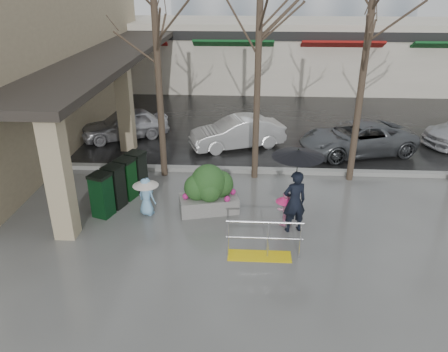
# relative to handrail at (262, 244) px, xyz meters

# --- Properties ---
(ground) EXTENTS (120.00, 120.00, 0.00)m
(ground) POSITION_rel_handrail_xyz_m (-1.36, 1.20, -0.38)
(ground) COLOR #51514F
(ground) RESTS_ON ground
(street_asphalt) EXTENTS (120.00, 36.00, 0.01)m
(street_asphalt) POSITION_rel_handrail_xyz_m (-1.36, 23.20, -0.37)
(street_asphalt) COLOR black
(street_asphalt) RESTS_ON ground
(curb) EXTENTS (120.00, 0.30, 0.15)m
(curb) POSITION_rel_handrail_xyz_m (-1.36, 5.20, -0.30)
(curb) COLOR gray
(curb) RESTS_ON ground
(near_building) EXTENTS (6.00, 18.00, 8.00)m
(near_building) POSITION_rel_handrail_xyz_m (-10.36, 9.20, 3.62)
(near_building) COLOR tan
(near_building) RESTS_ON ground
(canopy_slab) EXTENTS (2.80, 18.00, 0.25)m
(canopy_slab) POSITION_rel_handrail_xyz_m (-6.16, 9.20, 3.25)
(canopy_slab) COLOR #2D2823
(canopy_slab) RESTS_ON pillar_front
(pillar_front) EXTENTS (0.55, 0.55, 3.50)m
(pillar_front) POSITION_rel_handrail_xyz_m (-5.26, 0.70, 1.37)
(pillar_front) COLOR tan
(pillar_front) RESTS_ON ground
(pillar_back) EXTENTS (0.55, 0.55, 3.50)m
(pillar_back) POSITION_rel_handrail_xyz_m (-5.26, 7.20, 1.37)
(pillar_back) COLOR tan
(pillar_back) RESTS_ON ground
(storefront_row) EXTENTS (34.00, 6.74, 4.00)m
(storefront_row) POSITION_rel_handrail_xyz_m (0.64, 19.17, 1.64)
(storefront_row) COLOR beige
(storefront_row) RESTS_ON ground
(handrail) EXTENTS (1.90, 0.50, 1.03)m
(handrail) POSITION_rel_handrail_xyz_m (0.00, 0.00, 0.00)
(handrail) COLOR yellow
(handrail) RESTS_ON ground
(tree_west) EXTENTS (3.20, 3.20, 6.80)m
(tree_west) POSITION_rel_handrail_xyz_m (-3.36, 4.80, 4.71)
(tree_west) COLOR #382B21
(tree_west) RESTS_ON ground
(tree_midwest) EXTENTS (3.20, 3.20, 7.00)m
(tree_midwest) POSITION_rel_handrail_xyz_m (-0.16, 4.80, 4.86)
(tree_midwest) COLOR #382B21
(tree_midwest) RESTS_ON ground
(tree_mideast) EXTENTS (3.20, 3.20, 6.50)m
(tree_mideast) POSITION_rel_handrail_xyz_m (3.14, 4.80, 4.48)
(tree_mideast) COLOR #382B21
(tree_mideast) RESTS_ON ground
(woman) EXTENTS (1.37, 1.37, 2.44)m
(woman) POSITION_rel_handrail_xyz_m (0.88, 1.30, 1.09)
(woman) COLOR black
(woman) RESTS_ON ground
(child_pink) EXTENTS (0.61, 0.58, 1.01)m
(child_pink) POSITION_rel_handrail_xyz_m (0.66, 1.62, 0.20)
(child_pink) COLOR #FD9AC8
(child_pink) RESTS_ON ground
(child_blue) EXTENTS (0.76, 0.76, 1.17)m
(child_blue) POSITION_rel_handrail_xyz_m (-3.34, 1.98, 0.34)
(child_blue) COLOR #7FB7E2
(child_blue) RESTS_ON ground
(planter) EXTENTS (1.87, 1.24, 1.49)m
(planter) POSITION_rel_handrail_xyz_m (-1.54, 2.29, 0.34)
(planter) COLOR slate
(planter) RESTS_ON ground
(news_boxes) EXTENTS (1.29, 2.41, 1.33)m
(news_boxes) POSITION_rel_handrail_xyz_m (-4.31, 2.70, 0.29)
(news_boxes) COLOR black
(news_boxes) RESTS_ON ground
(car_a) EXTENTS (3.98, 2.97, 1.26)m
(car_a) POSITION_rel_handrail_xyz_m (-5.75, 8.55, 0.25)
(car_a) COLOR #B7B6BB
(car_a) RESTS_ON ground
(car_b) EXTENTS (4.05, 2.63, 1.26)m
(car_b) POSITION_rel_handrail_xyz_m (-0.86, 7.72, 0.25)
(car_b) COLOR silver
(car_b) RESTS_ON ground
(car_c) EXTENTS (4.93, 3.21, 1.26)m
(car_c) POSITION_rel_handrail_xyz_m (3.87, 7.30, 0.25)
(car_c) COLOR #55595C
(car_c) RESTS_ON ground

